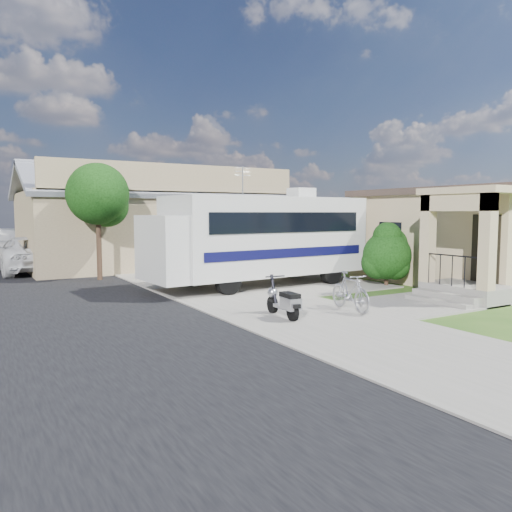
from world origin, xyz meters
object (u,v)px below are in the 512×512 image
shrub (387,253)px  pickup_truck (29,254)px  bicycle (350,294)px  garden_hose (423,296)px  scooter (284,302)px  van (1,245)px  motorhome (260,237)px

shrub → pickup_truck: bearing=133.1°
shrub → bicycle: (-4.41, -3.06, -0.67)m
pickup_truck → garden_hose: size_ratio=15.21×
shrub → scooter: size_ratio=1.51×
van → garden_hose: 22.92m
motorhome → bicycle: (-0.39, -5.27, -1.29)m
van → bicycle: bearing=-64.5°
bicycle → pickup_truck: size_ratio=0.30×
motorhome → scooter: (-2.37, -5.09, -1.35)m
motorhome → garden_hose: (2.97, -4.80, -1.72)m
shrub → pickup_truck: shrub is taller
pickup_truck → scooter: bearing=103.8°
shrub → bicycle: 5.41m
garden_hose → pickup_truck: bearing=124.5°
bicycle → pickup_truck: 15.70m
motorhome → garden_hose: 5.90m
garden_hose → motorhome: bearing=121.8°
van → shrub: bearing=-50.5°
motorhome → shrub: size_ratio=3.60×
scooter → pickup_truck: bearing=112.0°
shrub → garden_hose: shrub is taller
pickup_truck → van: size_ratio=0.95×
shrub → pickup_truck: size_ratio=0.40×
bicycle → van: 22.06m
motorhome → bicycle: motorhome is taller
scooter → pickup_truck: pickup_truck is taller
motorhome → garden_hose: motorhome is taller
pickup_truck → van: (-0.69, 6.53, 0.08)m
scooter → van: size_ratio=0.25×
shrub → van: (-11.31, 17.89, -0.31)m
van → garden_hose: van is taller
scooter → bicycle: (1.97, -0.17, 0.06)m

